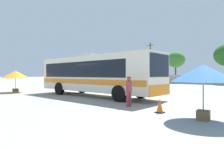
% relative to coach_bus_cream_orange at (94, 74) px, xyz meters
% --- Properties ---
extents(ground_plane, '(300.00, 300.00, 0.00)m').
position_rel_coach_bus_cream_orange_xyz_m(ground_plane, '(0.62, 9.83, -1.79)').
color(ground_plane, gray).
extents(perimeter_wall, '(80.00, 0.30, 1.67)m').
position_rel_coach_bus_cream_orange_xyz_m(perimeter_wall, '(0.62, 25.72, -0.96)').
color(perimeter_wall, '#B2AD9E').
rests_on(perimeter_wall, ground_plane).
extents(coach_bus_cream_orange, '(11.45, 3.02, 3.35)m').
position_rel_coach_bus_cream_orange_xyz_m(coach_bus_cream_orange, '(0.00, 0.00, 0.00)').
color(coach_bus_cream_orange, silver).
rests_on(coach_bus_cream_orange, ground_plane).
extents(attendant_by_bus_door, '(0.42, 0.42, 1.59)m').
position_rel_coach_bus_cream_orange_xyz_m(attendant_by_bus_door, '(5.10, -2.46, -0.89)').
color(attendant_by_bus_door, '#99383D').
rests_on(attendant_by_bus_door, ground_plane).
extents(vendor_umbrella_near_gate_blue, '(2.34, 2.34, 2.07)m').
position_rel_coach_bus_cream_orange_xyz_m(vendor_umbrella_near_gate_blue, '(9.02, -3.24, -0.07)').
color(vendor_umbrella_near_gate_blue, gray).
rests_on(vendor_umbrella_near_gate_blue, ground_plane).
extents(vendor_umbrella_secondary_orange, '(2.56, 2.56, 2.07)m').
position_rel_coach_bus_cream_orange_xyz_m(vendor_umbrella_secondary_orange, '(-8.14, -2.54, -0.10)').
color(vendor_umbrella_secondary_orange, gray).
rests_on(vendor_umbrella_secondary_orange, ground_plane).
extents(parked_car_leftmost_black, '(4.56, 2.20, 1.45)m').
position_rel_coach_bus_cream_orange_xyz_m(parked_car_leftmost_black, '(-13.27, 22.51, -1.02)').
color(parked_car_leftmost_black, black).
rests_on(parked_car_leftmost_black, ground_plane).
extents(parked_car_second_grey, '(4.36, 2.14, 1.54)m').
position_rel_coach_bus_cream_orange_xyz_m(parked_car_second_grey, '(-7.79, 22.45, -0.98)').
color(parked_car_second_grey, slate).
rests_on(parked_car_second_grey, ground_plane).
extents(utility_pole_near, '(1.77, 0.58, 8.89)m').
position_rel_coach_bus_cream_orange_xyz_m(utility_pole_near, '(-10.23, 27.86, 2.84)').
color(utility_pole_near, '#4C3823').
rests_on(utility_pole_near, ground_plane).
extents(roadside_tree_left, '(4.36, 4.36, 6.71)m').
position_rel_coach_bus_cream_orange_xyz_m(roadside_tree_left, '(-18.73, 27.76, 3.05)').
color(roadside_tree_left, brown).
rests_on(roadside_tree_left, ground_plane).
extents(roadside_tree_midleft, '(3.87, 3.87, 6.55)m').
position_rel_coach_bus_cream_orange_xyz_m(roadside_tree_midleft, '(-4.87, 28.93, 3.09)').
color(roadside_tree_midleft, brown).
rests_on(roadside_tree_midleft, ground_plane).
extents(traffic_cone_on_apron, '(0.36, 0.36, 0.64)m').
position_rel_coach_bus_cream_orange_xyz_m(traffic_cone_on_apron, '(7.15, -2.99, -1.49)').
color(traffic_cone_on_apron, black).
rests_on(traffic_cone_on_apron, ground_plane).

